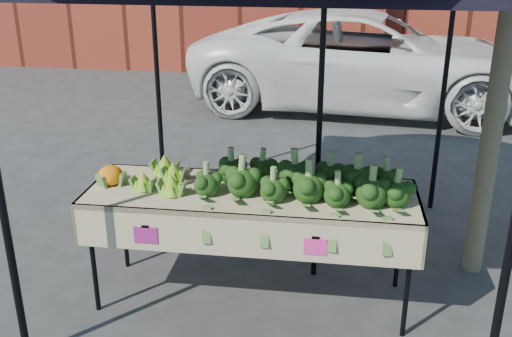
{
  "coord_description": "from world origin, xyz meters",
  "views": [
    {
      "loc": [
        0.49,
        -3.96,
        2.58
      ],
      "look_at": [
        -0.21,
        0.07,
        1.0
      ],
      "focal_mm": 41.04,
      "sensor_mm": 36.0,
      "label": 1
    }
  ],
  "objects": [
    {
      "name": "broccoli_heap",
      "position": [
        0.15,
        -0.1,
        1.03
      ],
      "size": [
        1.54,
        0.57,
        0.26
      ],
      "primitive_type": "ellipsoid",
      "color": "black",
      "rests_on": "table"
    },
    {
      "name": "canopy",
      "position": [
        -0.11,
        0.38,
        1.37
      ],
      "size": [
        3.16,
        3.16,
        2.74
      ],
      "primitive_type": null,
      "color": "black",
      "rests_on": "ground"
    },
    {
      "name": "cauliflower_pair",
      "position": [
        -1.26,
        -0.18,
        0.99
      ],
      "size": [
        0.2,
        0.2,
        0.18
      ],
      "primitive_type": "ellipsoid",
      "color": "orange",
      "rests_on": "table"
    },
    {
      "name": "ground",
      "position": [
        0.0,
        0.0,
        0.0
      ],
      "size": [
        90.0,
        90.0,
        0.0
      ],
      "primitive_type": "plane",
      "color": "#2C2C2E"
    },
    {
      "name": "table",
      "position": [
        -0.21,
        -0.13,
        0.45
      ],
      "size": [
        2.42,
        0.87,
        0.9
      ],
      "color": "tan",
      "rests_on": "ground"
    },
    {
      "name": "romanesco_cluster",
      "position": [
        -0.87,
        -0.09,
        1.0
      ],
      "size": [
        0.43,
        0.57,
        0.2
      ],
      "primitive_type": "ellipsoid",
      "color": "#89BF2B",
      "rests_on": "table"
    }
  ]
}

